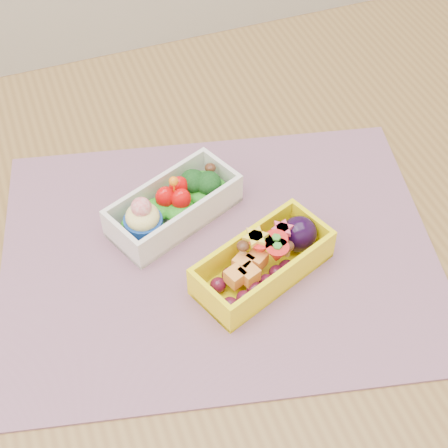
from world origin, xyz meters
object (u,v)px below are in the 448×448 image
object	(u,v)px
table	(248,300)
placemat	(219,253)
bento_white	(173,206)
bento_yellow	(265,260)

from	to	relation	value
table	placemat	world-z (taller)	placemat
table	bento_white	xyz separation A→B (m)	(-0.06, 0.07, 0.12)
placemat	table	bearing A→B (deg)	-4.56
table	bento_yellow	world-z (taller)	bento_yellow
bento_yellow	placemat	bearing A→B (deg)	108.42
placemat	bento_white	xyz separation A→B (m)	(-0.03, 0.06, 0.02)
table	placemat	distance (m)	0.11
placemat	bento_white	bearing A→B (deg)	115.28
bento_white	bento_yellow	bearing A→B (deg)	-81.28
bento_yellow	bento_white	bearing A→B (deg)	100.41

